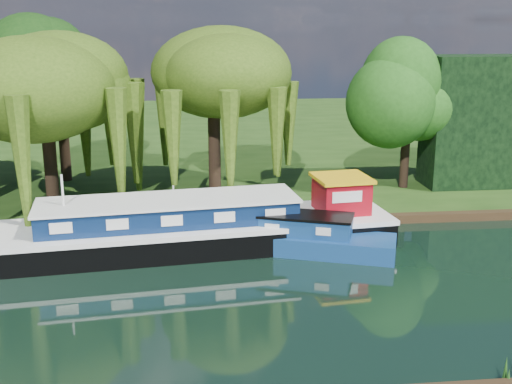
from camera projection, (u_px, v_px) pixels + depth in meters
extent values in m
plane|color=black|center=(157.00, 296.00, 25.26)|extent=(120.00, 120.00, 0.00)
cube|color=#1B390F|center=(173.00, 138.00, 57.85)|extent=(120.00, 52.00, 0.45)
cube|color=black|center=(192.00, 238.00, 30.44)|extent=(19.46, 6.45, 1.27)
cube|color=silver|center=(192.00, 223.00, 30.25)|extent=(19.57, 6.55, 0.23)
cube|color=#0C2045|center=(169.00, 212.00, 29.85)|extent=(12.11, 4.42, 1.01)
cube|color=silver|center=(168.00, 200.00, 29.71)|extent=(12.35, 4.66, 0.13)
cube|color=maroon|center=(341.00, 195.00, 31.59)|extent=(2.59, 2.59, 1.59)
cube|color=gold|center=(342.00, 178.00, 31.36)|extent=(2.89, 2.89, 0.17)
cylinder|color=silver|center=(63.00, 202.00, 28.66)|extent=(0.11, 0.11, 2.55)
cube|color=navy|center=(252.00, 240.00, 30.55)|extent=(13.43, 6.63, 1.01)
cube|color=navy|center=(252.00, 221.00, 30.31)|extent=(9.44, 4.75, 0.84)
cube|color=black|center=(251.00, 212.00, 30.19)|extent=(9.58, 4.89, 0.11)
cube|color=silver|center=(175.00, 220.00, 30.29)|extent=(0.65, 0.28, 0.36)
cube|color=silver|center=(222.00, 224.00, 29.76)|extent=(0.65, 0.28, 0.36)
cube|color=silver|center=(272.00, 228.00, 29.22)|extent=(0.65, 0.28, 0.36)
cube|color=silver|center=(323.00, 232.00, 28.69)|extent=(0.65, 0.28, 0.36)
cylinder|color=black|center=(50.00, 162.00, 34.31)|extent=(0.70, 0.70, 5.39)
ellipsoid|color=#2D480F|center=(44.00, 89.00, 33.30)|extent=(7.53, 7.53, 4.86)
cylinder|color=black|center=(215.00, 153.00, 36.83)|extent=(0.75, 0.75, 5.33)
ellipsoid|color=#2D480F|center=(213.00, 85.00, 35.83)|extent=(7.27, 7.27, 4.70)
cylinder|color=black|center=(63.00, 124.00, 40.65)|extent=(0.73, 0.73, 7.30)
ellipsoid|color=black|center=(59.00, 77.00, 39.88)|extent=(5.84, 5.84, 5.84)
cylinder|color=black|center=(406.00, 140.00, 39.13)|extent=(0.59, 0.59, 5.97)
ellipsoid|color=#1B4812|center=(408.00, 99.00, 38.49)|extent=(4.78, 4.78, 4.78)
cube|color=black|center=(475.00, 121.00, 39.47)|extent=(6.00, 3.00, 8.00)
cylinder|color=silver|center=(173.00, 189.00, 34.99)|extent=(0.10, 0.10, 2.20)
sphere|color=white|center=(173.00, 167.00, 34.65)|extent=(0.36, 0.36, 0.36)
cylinder|color=silver|center=(84.00, 214.00, 32.67)|extent=(0.16, 0.16, 1.00)
cylinder|color=silver|center=(221.00, 210.00, 33.38)|extent=(0.16, 0.16, 1.00)
cylinder|color=silver|center=(334.00, 206.00, 33.99)|extent=(0.16, 0.16, 1.00)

